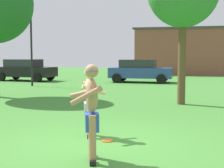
{
  "coord_description": "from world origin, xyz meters",
  "views": [
    {
      "loc": [
        1.98,
        -6.83,
        1.92
      ],
      "look_at": [
        -0.05,
        1.54,
        1.15
      ],
      "focal_mm": 53.05,
      "sensor_mm": 36.0,
      "label": 1
    }
  ],
  "objects_px": {
    "player_in_gray": "(89,100)",
    "car_black_far_end": "(25,70)",
    "car_blue_mid_lot": "(140,70)",
    "lamp_post": "(31,30)",
    "frisbee": "(107,141)",
    "player_with_cap": "(92,107)"
  },
  "relations": [
    {
      "from": "car_blue_mid_lot",
      "to": "car_black_far_end",
      "type": "xyz_separation_m",
      "value": [
        -8.44,
        -0.6,
        0.0
      ]
    },
    {
      "from": "player_with_cap",
      "to": "car_black_far_end",
      "type": "xyz_separation_m",
      "value": [
        -10.21,
        16.54,
        -0.15
      ]
    },
    {
      "from": "player_with_cap",
      "to": "car_blue_mid_lot",
      "type": "relative_size",
      "value": 0.41
    },
    {
      "from": "car_blue_mid_lot",
      "to": "car_black_far_end",
      "type": "distance_m",
      "value": 8.46
    },
    {
      "from": "player_in_gray",
      "to": "frisbee",
      "type": "xyz_separation_m",
      "value": [
        0.52,
        -0.34,
        -0.84
      ]
    },
    {
      "from": "lamp_post",
      "to": "frisbee",
      "type": "bearing_deg",
      "value": -56.08
    },
    {
      "from": "car_black_far_end",
      "to": "player_with_cap",
      "type": "bearing_deg",
      "value": -58.32
    },
    {
      "from": "frisbee",
      "to": "car_blue_mid_lot",
      "type": "height_order",
      "value": "car_blue_mid_lot"
    },
    {
      "from": "frisbee",
      "to": "lamp_post",
      "type": "bearing_deg",
      "value": 123.92
    },
    {
      "from": "player_in_gray",
      "to": "player_with_cap",
      "type": "bearing_deg",
      "value": -71.22
    },
    {
      "from": "player_with_cap",
      "to": "frisbee",
      "type": "height_order",
      "value": "player_with_cap"
    },
    {
      "from": "frisbee",
      "to": "lamp_post",
      "type": "height_order",
      "value": "lamp_post"
    },
    {
      "from": "player_with_cap",
      "to": "lamp_post",
      "type": "height_order",
      "value": "lamp_post"
    },
    {
      "from": "frisbee",
      "to": "car_black_far_end",
      "type": "bearing_deg",
      "value": 123.78
    },
    {
      "from": "frisbee",
      "to": "car_black_far_end",
      "type": "distance_m",
      "value": 18.25
    },
    {
      "from": "frisbee",
      "to": "car_black_far_end",
      "type": "xyz_separation_m",
      "value": [
        -10.14,
        15.15,
        0.81
      ]
    },
    {
      "from": "player_with_cap",
      "to": "frisbee",
      "type": "distance_m",
      "value": 1.69
    },
    {
      "from": "player_in_gray",
      "to": "car_black_far_end",
      "type": "bearing_deg",
      "value": 123.0
    },
    {
      "from": "player_in_gray",
      "to": "frisbee",
      "type": "bearing_deg",
      "value": -33.02
    },
    {
      "from": "car_blue_mid_lot",
      "to": "car_black_far_end",
      "type": "height_order",
      "value": "same"
    },
    {
      "from": "car_black_far_end",
      "to": "car_blue_mid_lot",
      "type": "bearing_deg",
      "value": 4.07
    },
    {
      "from": "frisbee",
      "to": "player_with_cap",
      "type": "bearing_deg",
      "value": -87.17
    }
  ]
}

